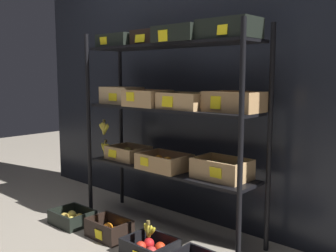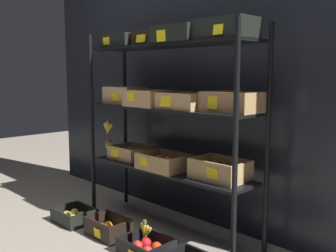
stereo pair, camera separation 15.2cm
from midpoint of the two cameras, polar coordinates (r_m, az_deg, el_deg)
ground_plane at (r=2.99m, az=1.50°, el=-14.77°), size 10.00×10.00×0.00m
storefront_wall at (r=3.05m, az=6.49°, el=10.29°), size 3.82×0.12×2.57m
display_rack at (r=2.76m, az=1.82°, el=3.21°), size 1.55×0.37×1.47m
crate_ground_apple_gold at (r=3.17m, az=-12.14°, el=-12.78°), size 0.30×0.25×0.11m
crate_ground_orange at (r=2.88m, az=-7.13°, el=-14.70°), size 0.30×0.22×0.13m
crate_ground_apple_red at (r=2.60m, az=-1.39°, el=-17.35°), size 0.31×0.27×0.11m
banana_bunch_loose at (r=2.57m, az=-1.56°, el=-14.95°), size 0.13×0.04×0.12m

